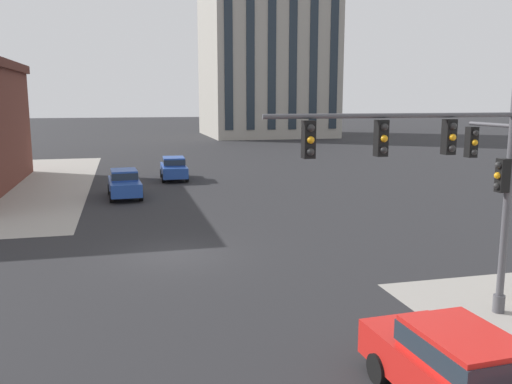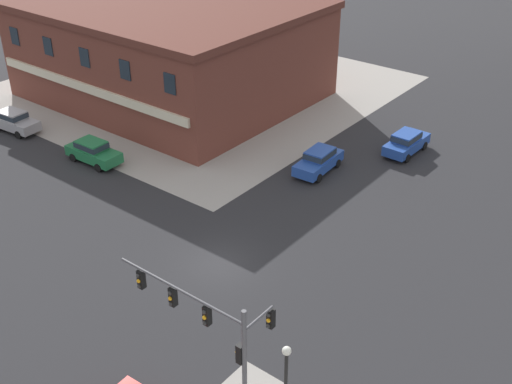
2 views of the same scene
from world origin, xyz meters
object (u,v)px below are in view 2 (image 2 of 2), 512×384
(traffic_signal_main, at_px, (217,333))
(car_main_northbound_near, at_px, (93,151))
(car_cross_eastbound, at_px, (14,120))
(car_main_northbound_far, at_px, (406,142))
(car_cross_westbound, at_px, (319,160))
(street_lamp_corner_near, at_px, (286,384))

(traffic_signal_main, height_order, car_main_northbound_near, traffic_signal_main)
(car_cross_eastbound, bearing_deg, car_main_northbound_near, 2.02)
(car_cross_eastbound, bearing_deg, traffic_signal_main, -19.46)
(car_main_northbound_far, distance_m, car_cross_westbound, 7.47)
(traffic_signal_main, distance_m, car_cross_westbound, 22.42)
(traffic_signal_main, bearing_deg, street_lamp_corner_near, 2.59)
(street_lamp_corner_near, distance_m, car_main_northbound_far, 28.27)
(car_main_northbound_far, bearing_deg, car_cross_westbound, -118.46)
(street_lamp_corner_near, height_order, car_main_northbound_far, street_lamp_corner_near)
(street_lamp_corner_near, bearing_deg, car_cross_westbound, 119.98)
(car_main_northbound_near, height_order, car_main_northbound_far, same)
(car_main_northbound_far, relative_size, car_cross_eastbound, 0.98)
(car_main_northbound_near, height_order, car_cross_westbound, same)
(car_cross_westbound, bearing_deg, car_main_northbound_near, -146.80)
(car_main_northbound_near, relative_size, car_main_northbound_far, 1.00)
(traffic_signal_main, bearing_deg, car_main_northbound_near, 152.62)
(car_main_northbound_near, distance_m, car_cross_eastbound, 9.42)
(street_lamp_corner_near, relative_size, car_cross_westbound, 1.14)
(car_main_northbound_near, xyz_separation_m, car_main_northbound_far, (17.36, 15.60, 0.00))
(traffic_signal_main, relative_size, car_main_northbound_near, 1.56)
(traffic_signal_main, distance_m, street_lamp_corner_near, 3.44)
(car_cross_eastbound, xyz_separation_m, car_cross_westbound, (23.22, 9.36, 0.00))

